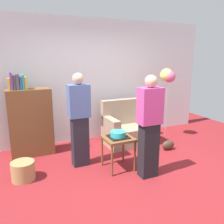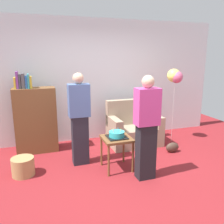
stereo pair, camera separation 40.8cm
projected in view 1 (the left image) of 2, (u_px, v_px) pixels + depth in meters
The scene contains 11 objects.
ground_plane at pixel (130, 177), 3.78m from camera, with size 8.00×8.00×0.00m, color maroon.
wall_back at pixel (87, 81), 5.29m from camera, with size 6.00×0.10×2.70m, color silver.
couch at pixel (129, 128), 5.21m from camera, with size 1.10×0.70×0.96m.
bookshelf at pixel (30, 121), 4.51m from camera, with size 0.80×0.36×1.62m.
side_table at pixel (118, 142), 3.97m from camera, with size 0.48×0.48×0.57m.
birthday_cake at pixel (118, 134), 3.94m from camera, with size 0.32×0.32×0.17m.
person_blowing_candles at pixel (79, 120), 4.04m from camera, with size 0.36×0.22×1.63m.
person_holding_cake at pixel (149, 127), 3.64m from camera, with size 0.36×0.22×1.63m.
wicker_basket at pixel (23, 171), 3.67m from camera, with size 0.36×0.36×0.30m, color #A88451.
handbag at pixel (168, 145), 4.87m from camera, with size 0.28×0.14×0.20m, color #473328.
balloon_bunch at pixel (168, 76), 5.22m from camera, with size 0.31×0.34×1.63m.
Camera 1 is at (-1.68, -3.01, 1.90)m, focal length 37.71 mm.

